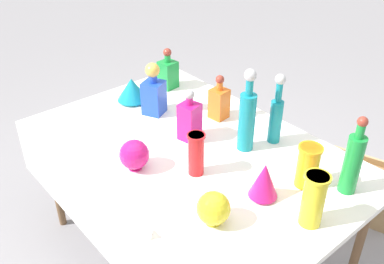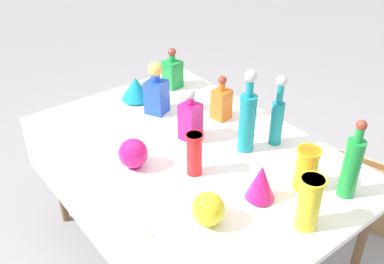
{
  "view_description": "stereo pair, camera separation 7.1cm",
  "coord_description": "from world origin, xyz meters",
  "px_view_note": "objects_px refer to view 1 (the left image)",
  "views": [
    {
      "loc": [
        1.34,
        -1.14,
        1.97
      ],
      "look_at": [
        0.0,
        0.0,
        0.86
      ],
      "focal_mm": 40.0,
      "sensor_mm": 36.0,
      "label": 1
    },
    {
      "loc": [
        1.39,
        -1.09,
        1.97
      ],
      "look_at": [
        0.0,
        0.0,
        0.86
      ],
      "focal_mm": 40.0,
      "sensor_mm": 36.0,
      "label": 2
    }
  ],
  "objects_px": {
    "square_decanter_0": "(219,101)",
    "fluted_vase_1": "(264,180)",
    "tall_bottle_2": "(353,161)",
    "tall_bottle_0": "(276,114)",
    "tall_bottle_1": "(247,117)",
    "square_decanter_1": "(154,92)",
    "slender_vase_1": "(308,165)",
    "slender_vase_2": "(196,153)",
    "square_decanter_3": "(190,119)",
    "fluted_vase_0": "(132,89)",
    "round_bowl_1": "(134,155)",
    "square_decanter_2": "(168,72)",
    "round_bowl_0": "(214,208)",
    "cardboard_box_behind_left": "(356,188)",
    "slender_vase_0": "(314,198)"
  },
  "relations": [
    {
      "from": "slender_vase_2",
      "to": "slender_vase_0",
      "type": "bearing_deg",
      "value": 13.73
    },
    {
      "from": "square_decanter_1",
      "to": "square_decanter_3",
      "type": "relative_size",
      "value": 1.09
    },
    {
      "from": "square_decanter_1",
      "to": "square_decanter_2",
      "type": "bearing_deg",
      "value": 128.7
    },
    {
      "from": "round_bowl_1",
      "to": "tall_bottle_1",
      "type": "bearing_deg",
      "value": 67.41
    },
    {
      "from": "fluted_vase_0",
      "to": "round_bowl_0",
      "type": "bearing_deg",
      "value": -17.3
    },
    {
      "from": "tall_bottle_2",
      "to": "square_decanter_3",
      "type": "bearing_deg",
      "value": -161.63
    },
    {
      "from": "tall_bottle_2",
      "to": "square_decanter_2",
      "type": "distance_m",
      "value": 1.31
    },
    {
      "from": "cardboard_box_behind_left",
      "to": "tall_bottle_1",
      "type": "bearing_deg",
      "value": -103.25
    },
    {
      "from": "square_decanter_0",
      "to": "slender_vase_2",
      "type": "xyz_separation_m",
      "value": [
        0.3,
        -0.43,
        0.01
      ]
    },
    {
      "from": "tall_bottle_2",
      "to": "tall_bottle_0",
      "type": "bearing_deg",
      "value": 172.71
    },
    {
      "from": "tall_bottle_0",
      "to": "fluted_vase_1",
      "type": "distance_m",
      "value": 0.46
    },
    {
      "from": "square_decanter_2",
      "to": "slender_vase_1",
      "type": "height_order",
      "value": "square_decanter_2"
    },
    {
      "from": "tall_bottle_2",
      "to": "fluted_vase_1",
      "type": "bearing_deg",
      "value": -123.36
    },
    {
      "from": "square_decanter_1",
      "to": "slender_vase_0",
      "type": "bearing_deg",
      "value": -2.9
    },
    {
      "from": "tall_bottle_1",
      "to": "square_decanter_1",
      "type": "height_order",
      "value": "tall_bottle_1"
    },
    {
      "from": "slender_vase_1",
      "to": "slender_vase_2",
      "type": "height_order",
      "value": "slender_vase_2"
    },
    {
      "from": "tall_bottle_0",
      "to": "square_decanter_1",
      "type": "relative_size",
      "value": 1.23
    },
    {
      "from": "square_decanter_2",
      "to": "slender_vase_0",
      "type": "bearing_deg",
      "value": -13.54
    },
    {
      "from": "square_decanter_0",
      "to": "slender_vase_0",
      "type": "xyz_separation_m",
      "value": [
        0.84,
        -0.3,
        0.02
      ]
    },
    {
      "from": "tall_bottle_1",
      "to": "cardboard_box_behind_left",
      "type": "relative_size",
      "value": 0.71
    },
    {
      "from": "cardboard_box_behind_left",
      "to": "square_decanter_2",
      "type": "bearing_deg",
      "value": -142.48
    },
    {
      "from": "square_decanter_0",
      "to": "square_decanter_1",
      "type": "distance_m",
      "value": 0.37
    },
    {
      "from": "slender_vase_1",
      "to": "cardboard_box_behind_left",
      "type": "height_order",
      "value": "slender_vase_1"
    },
    {
      "from": "fluted_vase_1",
      "to": "square_decanter_3",
      "type": "bearing_deg",
      "value": 173.79
    },
    {
      "from": "square_decanter_0",
      "to": "fluted_vase_1",
      "type": "distance_m",
      "value": 0.7
    },
    {
      "from": "round_bowl_0",
      "to": "tall_bottle_2",
      "type": "bearing_deg",
      "value": 68.38
    },
    {
      "from": "slender_vase_1",
      "to": "square_decanter_2",
      "type": "bearing_deg",
      "value": 173.28
    },
    {
      "from": "square_decanter_1",
      "to": "round_bowl_0",
      "type": "bearing_deg",
      "value": -21.83
    },
    {
      "from": "fluted_vase_1",
      "to": "round_bowl_0",
      "type": "distance_m",
      "value": 0.27
    },
    {
      "from": "round_bowl_0",
      "to": "cardboard_box_behind_left",
      "type": "xyz_separation_m",
      "value": [
        -0.07,
        1.39,
        -0.69
      ]
    },
    {
      "from": "square_decanter_2",
      "to": "square_decanter_1",
      "type": "bearing_deg",
      "value": -51.3
    },
    {
      "from": "tall_bottle_0",
      "to": "square_decanter_0",
      "type": "bearing_deg",
      "value": -172.32
    },
    {
      "from": "tall_bottle_1",
      "to": "square_decanter_3",
      "type": "height_order",
      "value": "tall_bottle_1"
    },
    {
      "from": "tall_bottle_0",
      "to": "square_decanter_0",
      "type": "xyz_separation_m",
      "value": [
        -0.36,
        -0.05,
        -0.06
      ]
    },
    {
      "from": "square_decanter_1",
      "to": "square_decanter_2",
      "type": "height_order",
      "value": "square_decanter_1"
    },
    {
      "from": "tall_bottle_1",
      "to": "square_decanter_0",
      "type": "bearing_deg",
      "value": 160.28
    },
    {
      "from": "square_decanter_0",
      "to": "fluted_vase_1",
      "type": "height_order",
      "value": "square_decanter_0"
    },
    {
      "from": "tall_bottle_0",
      "to": "tall_bottle_1",
      "type": "height_order",
      "value": "tall_bottle_1"
    },
    {
      "from": "square_decanter_2",
      "to": "fluted_vase_0",
      "type": "relative_size",
      "value": 1.43
    },
    {
      "from": "slender_vase_0",
      "to": "fluted_vase_1",
      "type": "relative_size",
      "value": 1.36
    },
    {
      "from": "slender_vase_2",
      "to": "tall_bottle_1",
      "type": "bearing_deg",
      "value": 89.22
    },
    {
      "from": "square_decanter_1",
      "to": "square_decanter_3",
      "type": "distance_m",
      "value": 0.34
    },
    {
      "from": "square_decanter_0",
      "to": "slender_vase_2",
      "type": "relative_size",
      "value": 1.23
    },
    {
      "from": "square_decanter_2",
      "to": "round_bowl_1",
      "type": "distance_m",
      "value": 0.87
    },
    {
      "from": "fluted_vase_1",
      "to": "slender_vase_0",
      "type": "bearing_deg",
      "value": 6.46
    },
    {
      "from": "slender_vase_0",
      "to": "round_bowl_1",
      "type": "distance_m",
      "value": 0.82
    },
    {
      "from": "square_decanter_0",
      "to": "fluted_vase_0",
      "type": "xyz_separation_m",
      "value": [
        -0.48,
        -0.26,
        -0.02
      ]
    },
    {
      "from": "square_decanter_2",
      "to": "slender_vase_2",
      "type": "height_order",
      "value": "square_decanter_2"
    },
    {
      "from": "square_decanter_3",
      "to": "fluted_vase_0",
      "type": "bearing_deg",
      "value": 179.31
    },
    {
      "from": "slender_vase_1",
      "to": "round_bowl_1",
      "type": "xyz_separation_m",
      "value": [
        -0.59,
        -0.51,
        -0.03
      ]
    }
  ]
}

